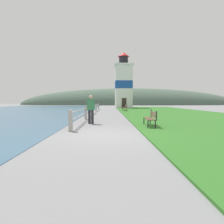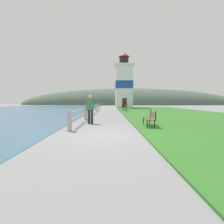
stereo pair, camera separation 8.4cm
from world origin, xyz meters
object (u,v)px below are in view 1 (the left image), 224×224
object	(u,v)px
lighthouse	(123,84)
person_strolling	(91,108)
park_bench_near	(151,117)
park_bench_midway	(125,107)

from	to	relation	value
lighthouse	person_strolling	world-z (taller)	lighthouse
park_bench_near	lighthouse	bearing A→B (deg)	-87.25
person_strolling	park_bench_near	bearing A→B (deg)	-103.11
lighthouse	person_strolling	bearing A→B (deg)	-99.45
park_bench_near	lighthouse	size ratio (longest dim) A/B	0.15
park_bench_midway	lighthouse	size ratio (longest dim) A/B	0.17
person_strolling	lighthouse	bearing A→B (deg)	0.35
park_bench_near	lighthouse	distance (m)	26.41
park_bench_near	lighthouse	world-z (taller)	lighthouse
park_bench_near	lighthouse	xyz separation A→B (m)	(0.64, 26.04, 4.34)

